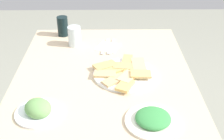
{
  "coord_description": "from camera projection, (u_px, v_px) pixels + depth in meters",
  "views": [
    {
      "loc": [
        -1.24,
        -0.03,
        1.51
      ],
      "look_at": [
        -0.0,
        -0.04,
        0.76
      ],
      "focal_mm": 47.53,
      "sensor_mm": 36.0,
      "label": 1
    }
  ],
  "objects": [
    {
      "name": "soda_can",
      "position": [
        63.0,
        26.0,
        1.85
      ],
      "size": [
        0.09,
        0.09,
        0.12
      ],
      "primitive_type": "cylinder",
      "rotation": [
        0.0,
        0.0,
        2.47
      ],
      "color": "black",
      "rests_on": "dining_table"
    },
    {
      "name": "spoon",
      "position": [
        105.0,
        46.0,
        1.73
      ],
      "size": [
        0.2,
        0.05,
        0.0
      ],
      "primitive_type": "cube",
      "rotation": [
        0.0,
        0.0,
        -0.18
      ],
      "color": "silver",
      "rests_on": "paper_napkin"
    },
    {
      "name": "salad_plate_greens",
      "position": [
        38.0,
        110.0,
        1.2
      ],
      "size": [
        0.19,
        0.19,
        0.07
      ],
      "color": "white",
      "rests_on": "dining_table"
    },
    {
      "name": "fork",
      "position": [
        111.0,
        46.0,
        1.73
      ],
      "size": [
        0.19,
        0.05,
        0.0
      ],
      "primitive_type": "cube",
      "rotation": [
        0.0,
        0.0,
        -0.19
      ],
      "color": "silver",
      "rests_on": "paper_napkin"
    },
    {
      "name": "dining_table",
      "position": [
        104.0,
        88.0,
        1.51
      ],
      "size": [
        1.13,
        0.88,
        0.73
      ],
      "color": "beige",
      "rests_on": "ground_plane"
    },
    {
      "name": "salad_plate_rice",
      "position": [
        153.0,
        119.0,
        1.16
      ],
      "size": [
        0.22,
        0.22,
        0.04
      ],
      "color": "white",
      "rests_on": "dining_table"
    },
    {
      "name": "pide_platter",
      "position": [
        124.0,
        73.0,
        1.47
      ],
      "size": [
        0.35,
        0.32,
        0.04
      ],
      "color": "white",
      "rests_on": "dining_table"
    },
    {
      "name": "drinking_glass",
      "position": [
        74.0,
        36.0,
        1.73
      ],
      "size": [
        0.08,
        0.08,
        0.12
      ],
      "primitive_type": "cylinder",
      "color": "silver",
      "rests_on": "dining_table"
    },
    {
      "name": "paper_napkin",
      "position": [
        108.0,
        47.0,
        1.73
      ],
      "size": [
        0.16,
        0.16,
        0.0
      ],
      "primitive_type": "cube",
      "rotation": [
        0.0,
        0.0,
        -0.37
      ],
      "color": "white",
      "rests_on": "dining_table"
    }
  ]
}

